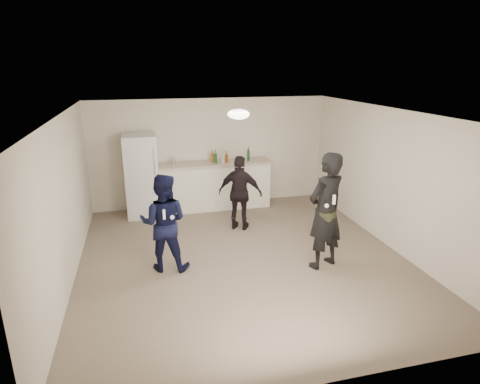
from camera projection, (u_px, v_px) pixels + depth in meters
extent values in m
plane|color=#6B5B4C|center=(243.00, 258.00, 6.99)|extent=(6.00, 6.00, 0.00)
plane|color=silver|center=(243.00, 113.00, 6.22)|extent=(6.00, 6.00, 0.00)
plane|color=beige|center=(211.00, 153.00, 9.38)|extent=(6.00, 0.00, 6.00)
plane|color=beige|center=(321.00, 281.00, 3.83)|extent=(6.00, 0.00, 6.00)
plane|color=beige|center=(64.00, 203.00, 5.97)|extent=(0.00, 6.00, 6.00)
plane|color=beige|center=(390.00, 179.00, 7.24)|extent=(0.00, 6.00, 6.00)
cube|color=silver|center=(213.00, 186.00, 9.29)|extent=(2.60, 0.56, 1.05)
cube|color=#B8A78E|center=(213.00, 163.00, 9.12)|extent=(2.68, 0.64, 0.04)
cube|color=silver|center=(142.00, 176.00, 8.74)|extent=(0.70, 0.70, 1.80)
cylinder|color=silver|center=(154.00, 161.00, 8.34)|extent=(0.02, 0.02, 0.60)
ellipsoid|color=white|center=(239.00, 114.00, 6.52)|extent=(0.36, 0.36, 0.16)
cylinder|color=silver|center=(173.00, 161.00, 8.91)|extent=(0.08, 0.08, 0.17)
imported|color=#0E123D|center=(164.00, 223.00, 6.41)|extent=(0.92, 0.80, 1.61)
imported|color=black|center=(326.00, 211.00, 6.44)|extent=(0.83, 0.70, 1.94)
cylinder|color=#2C3618|center=(325.00, 218.00, 6.48)|extent=(0.34, 0.34, 0.28)
imported|color=black|center=(240.00, 193.00, 8.02)|extent=(0.96, 0.74, 1.52)
cube|color=white|center=(164.00, 214.00, 6.08)|extent=(0.04, 0.04, 0.15)
sphere|color=silver|center=(172.00, 217.00, 6.16)|extent=(0.07, 0.07, 0.07)
cube|color=white|center=(334.00, 200.00, 6.13)|extent=(0.04, 0.04, 0.15)
sphere|color=white|center=(327.00, 206.00, 6.16)|extent=(0.07, 0.07, 0.07)
cylinder|color=brown|center=(213.00, 158.00, 9.07)|extent=(0.07, 0.07, 0.21)
cylinder|color=silver|center=(223.00, 159.00, 9.07)|extent=(0.07, 0.07, 0.18)
cylinder|color=#144727|center=(216.00, 158.00, 9.04)|extent=(0.07, 0.07, 0.22)
cylinder|color=#144722|center=(248.00, 155.00, 9.24)|extent=(0.06, 0.06, 0.26)
cylinder|color=brown|center=(227.00, 159.00, 9.09)|extent=(0.08, 0.08, 0.18)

